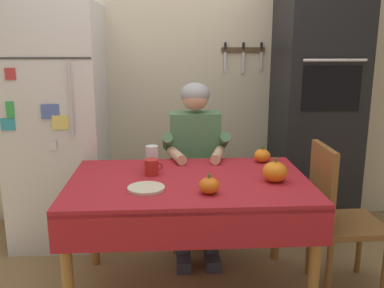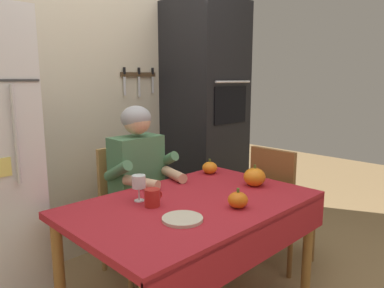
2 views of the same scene
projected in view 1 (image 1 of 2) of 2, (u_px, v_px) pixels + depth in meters
back_wall_assembly at (187, 69)px, 3.58m from camera, size 3.70×0.13×2.60m
refrigerator at (58, 126)px, 3.23m from camera, size 0.68×0.71×1.80m
wall_oven at (316, 104)px, 3.35m from camera, size 0.60×0.64×2.10m
dining_table at (189, 194)px, 2.49m from camera, size 1.40×0.90×0.74m
chair_behind_person at (194, 176)px, 3.30m from camera, size 0.40×0.40×0.93m
seated_person at (196, 154)px, 3.06m from camera, size 0.47×0.55×1.25m
chair_right_side at (336, 212)px, 2.59m from camera, size 0.40×0.40×0.93m
coffee_mug at (152, 167)px, 2.56m from camera, size 0.11×0.08×0.10m
wine_glass at (152, 152)px, 2.66m from camera, size 0.08×0.08×0.15m
pumpkin_large at (209, 186)px, 2.25m from camera, size 0.11×0.11×0.11m
pumpkin_medium at (262, 156)px, 2.84m from camera, size 0.11×0.11×0.11m
pumpkin_small at (275, 172)px, 2.44m from camera, size 0.14×0.14×0.14m
serving_tray at (146, 188)px, 2.32m from camera, size 0.20×0.20×0.02m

